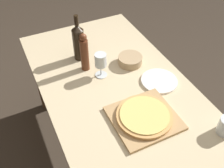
# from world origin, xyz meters

# --- Properties ---
(ground_plane) EXTENTS (12.00, 12.00, 0.00)m
(ground_plane) POSITION_xyz_m (0.00, 0.00, 0.00)
(ground_plane) COLOR #382D23
(dining_table) EXTENTS (0.86, 1.58, 0.73)m
(dining_table) POSITION_xyz_m (0.00, 0.00, 0.64)
(dining_table) COLOR #CCB78E
(dining_table) RESTS_ON ground_plane
(cutting_board) EXTENTS (0.34, 0.32, 0.02)m
(cutting_board) POSITION_xyz_m (0.02, -0.28, 0.74)
(cutting_board) COLOR tan
(cutting_board) RESTS_ON dining_table
(pizza) EXTENTS (0.30, 0.30, 0.02)m
(pizza) POSITION_xyz_m (0.02, -0.28, 0.76)
(pizza) COLOR tan
(pizza) RESTS_ON cutting_board
(wine_bottle) EXTENTS (0.08, 0.08, 0.32)m
(wine_bottle) POSITION_xyz_m (-0.10, 0.37, 0.86)
(wine_bottle) COLOR black
(wine_bottle) RESTS_ON dining_table
(pepper_mill) EXTENTS (0.05, 0.05, 0.26)m
(pepper_mill) POSITION_xyz_m (-0.11, 0.25, 0.85)
(pepper_mill) COLOR #5B2D19
(pepper_mill) RESTS_ON dining_table
(wine_glass) EXTENTS (0.08, 0.08, 0.16)m
(wine_glass) POSITION_xyz_m (-0.04, 0.15, 0.84)
(wine_glass) COLOR silver
(wine_glass) RESTS_ON dining_table
(small_bowl) EXTENTS (0.16, 0.16, 0.06)m
(small_bowl) POSITION_xyz_m (0.18, 0.17, 0.76)
(small_bowl) COLOR tan
(small_bowl) RESTS_ON dining_table
(dinner_plate) EXTENTS (0.22, 0.22, 0.01)m
(dinner_plate) POSITION_xyz_m (0.26, -0.07, 0.74)
(dinner_plate) COLOR white
(dinner_plate) RESTS_ON dining_table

